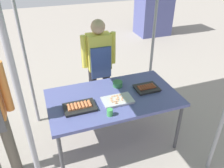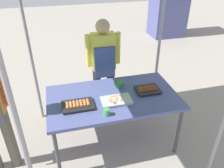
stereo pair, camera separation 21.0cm
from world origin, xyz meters
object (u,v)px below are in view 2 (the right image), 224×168
(stall_table, at_px, (113,100))
(drink_cup_near_edge, at_px, (106,112))
(tray_pork_links, at_px, (78,105))
(vendor_woman, at_px, (103,60))
(condiment_bowl, at_px, (119,84))
(neighbor_stall_left, at_px, (169,0))
(tray_meat_skewers, at_px, (116,101))
(tray_grilled_sausages, at_px, (148,90))

(stall_table, distance_m, drink_cup_near_edge, 0.38)
(tray_pork_links, relative_size, vendor_woman, 0.24)
(condiment_bowl, height_order, neighbor_stall_left, neighbor_stall_left)
(drink_cup_near_edge, distance_m, vendor_woman, 1.14)
(drink_cup_near_edge, bearing_deg, neighbor_stall_left, 56.14)
(stall_table, distance_m, tray_meat_skewers, 0.14)
(drink_cup_near_edge, height_order, vendor_woman, vendor_woman)
(tray_pork_links, distance_m, vendor_woman, 1.02)
(vendor_woman, bearing_deg, neighbor_stall_left, -129.99)
(stall_table, height_order, tray_pork_links, tray_pork_links)
(condiment_bowl, height_order, drink_cup_near_edge, drink_cup_near_edge)
(condiment_bowl, distance_m, drink_cup_near_edge, 0.61)
(condiment_bowl, bearing_deg, tray_meat_skewers, -111.29)
(tray_meat_skewers, xyz_separation_m, vendor_woman, (0.05, 0.90, 0.11))
(tray_meat_skewers, bearing_deg, drink_cup_near_edge, -128.29)
(drink_cup_near_edge, distance_m, neighbor_stall_left, 5.15)
(tray_meat_skewers, distance_m, condiment_bowl, 0.35)
(tray_pork_links, distance_m, neighbor_stall_left, 5.13)
(tray_meat_skewers, xyz_separation_m, condiment_bowl, (0.13, 0.32, 0.02))
(tray_grilled_sausages, xyz_separation_m, condiment_bowl, (-0.32, 0.20, 0.01))
(stall_table, height_order, drink_cup_near_edge, drink_cup_near_edge)
(stall_table, height_order, neighbor_stall_left, neighbor_stall_left)
(tray_grilled_sausages, relative_size, tray_pork_links, 0.82)
(stall_table, relative_size, tray_grilled_sausages, 5.34)
(tray_meat_skewers, relative_size, tray_pork_links, 1.00)
(tray_grilled_sausages, height_order, condiment_bowl, condiment_bowl)
(stall_table, relative_size, neighbor_stall_left, 0.79)
(tray_grilled_sausages, bearing_deg, condiment_bowl, 148.85)
(tray_pork_links, relative_size, drink_cup_near_edge, 4.48)
(tray_meat_skewers, xyz_separation_m, neighbor_stall_left, (2.70, 4.06, 0.26))
(drink_cup_near_edge, bearing_deg, tray_grilled_sausages, 28.86)
(condiment_bowl, bearing_deg, drink_cup_near_edge, -118.79)
(tray_grilled_sausages, height_order, tray_meat_skewers, tray_grilled_sausages)
(condiment_bowl, bearing_deg, stall_table, -123.10)
(stall_table, xyz_separation_m, vendor_woman, (0.06, 0.78, 0.18))
(drink_cup_near_edge, height_order, neighbor_stall_left, neighbor_stall_left)
(tray_grilled_sausages, relative_size, condiment_bowl, 2.36)
(tray_meat_skewers, height_order, neighbor_stall_left, neighbor_stall_left)
(condiment_bowl, bearing_deg, tray_pork_links, -151.82)
(stall_table, xyz_separation_m, drink_cup_near_edge, (-0.16, -0.33, 0.09))
(tray_grilled_sausages, relative_size, vendor_woman, 0.20)
(tray_grilled_sausages, height_order, drink_cup_near_edge, drink_cup_near_edge)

